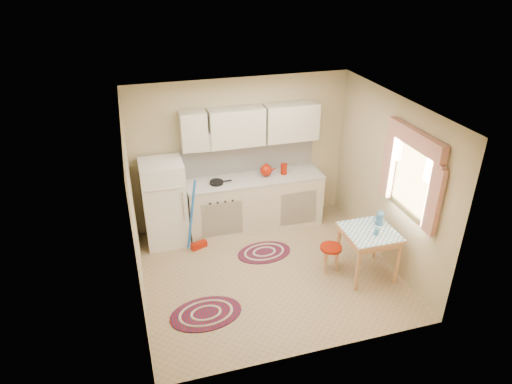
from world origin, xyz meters
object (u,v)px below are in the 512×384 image
at_px(fridge, 165,203).
at_px(table, 367,252).
at_px(base_cabinets, 255,203).
at_px(stool, 330,259).

relative_size(fridge, table, 1.94).
bearing_deg(base_cabinets, stool, -64.69).
xyz_separation_m(base_cabinets, stool, (0.71, -1.51, -0.23)).
xyz_separation_m(fridge, stool, (2.20, -1.46, -0.49)).
bearing_deg(base_cabinets, fridge, -178.07).
relative_size(base_cabinets, stool, 5.36).
bearing_deg(stool, fridge, 146.41).
bearing_deg(fridge, table, -31.78).
xyz_separation_m(fridge, table, (2.68, -1.66, -0.34)).
height_order(table, stool, table).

